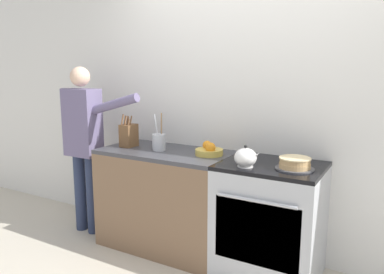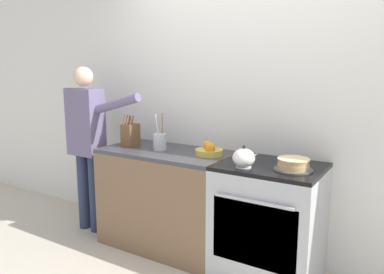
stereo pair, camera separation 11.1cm
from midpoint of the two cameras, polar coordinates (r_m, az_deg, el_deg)
wall_back at (r=3.18m, az=10.31°, el=4.99°), size 8.00×0.04×2.60m
counter_cabinet at (r=3.40m, az=-2.94°, el=-9.35°), size 1.16×0.61×0.89m
stove_range at (r=2.99m, az=12.65°, el=-12.42°), size 0.76×0.64×0.89m
layer_cake at (r=2.73m, az=16.32°, el=-4.07°), size 0.27×0.27×0.09m
tea_kettle at (r=2.73m, az=9.08°, el=-3.20°), size 0.20×0.16×0.16m
knife_block at (r=3.47m, az=-8.45°, el=0.35°), size 0.11×0.15×0.30m
utensil_crock at (r=3.27m, az=-3.96°, el=-0.66°), size 0.12×0.12×0.33m
fruit_bowl at (r=3.08m, az=3.66°, el=-2.04°), size 0.23×0.23×0.11m
person_baker at (r=3.72m, az=-14.92°, el=0.27°), size 0.92×0.20×1.61m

